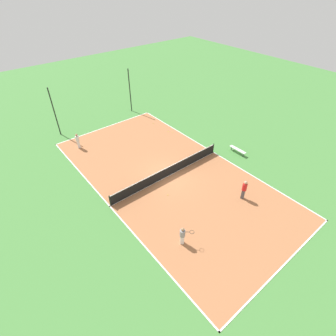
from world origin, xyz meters
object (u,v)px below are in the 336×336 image
at_px(tennis_net, 168,171).
at_px(fence_post_back_left, 54,112).
at_px(tennis_ball_near_net, 168,131).
at_px(tennis_ball_far_baseline, 172,132).
at_px(player_coach_red, 244,189).
at_px(bench, 238,150).
at_px(player_far_white, 78,140).
at_px(tennis_ball_midcourt, 153,123).
at_px(tennis_ball_right_alley, 168,195).
at_px(fence_post_back_right, 130,91).
at_px(player_baseline_gray, 183,235).

distance_m(tennis_net, fence_post_back_left, 13.92).
relative_size(tennis_ball_near_net, tennis_ball_far_baseline, 1.00).
distance_m(player_coach_red, fence_post_back_left, 20.32).
distance_m(bench, tennis_ball_far_baseline, 7.52).
height_order(tennis_ball_near_net, tennis_ball_far_baseline, same).
relative_size(player_far_white, tennis_ball_midcourt, 23.81).
xyz_separation_m(tennis_ball_far_baseline, fence_post_back_left, (-9.75, 7.41, 2.57)).
distance_m(tennis_ball_right_alley, tennis_ball_midcourt, 12.11).
distance_m(tennis_ball_right_alley, fence_post_back_right, 16.30).
bearing_deg(tennis_ball_right_alley, fence_post_back_left, 101.61).
distance_m(tennis_net, tennis_ball_midcourt, 9.70).
relative_size(player_baseline_gray, tennis_ball_midcourt, 22.39).
bearing_deg(tennis_ball_right_alley, tennis_ball_near_net, 50.67).
distance_m(tennis_ball_midcourt, tennis_ball_near_net, 2.55).
bearing_deg(tennis_ball_far_baseline, fence_post_back_right, 94.14).
distance_m(tennis_ball_midcourt, fence_post_back_right, 5.18).
distance_m(player_far_white, player_baseline_gray, 15.19).
bearing_deg(player_far_white, fence_post_back_right, 39.97).
relative_size(tennis_ball_right_alley, fence_post_back_right, 0.01).
distance_m(tennis_ball_midcourt, fence_post_back_left, 10.65).
bearing_deg(player_coach_red, player_baseline_gray, 65.43).
xyz_separation_m(player_coach_red, tennis_ball_far_baseline, (2.30, 11.44, -0.97)).
xyz_separation_m(player_far_white, tennis_ball_near_net, (9.02, -3.21, -0.89)).
height_order(player_far_white, player_coach_red, player_coach_red).
xyz_separation_m(tennis_ball_right_alley, fence_post_back_left, (-3.05, 14.87, 2.57)).
bearing_deg(fence_post_back_left, bench, -50.07).
height_order(player_coach_red, fence_post_back_right, fence_post_back_right).
relative_size(tennis_ball_near_net, fence_post_back_left, 0.01).
height_order(player_coach_red, tennis_ball_far_baseline, player_coach_red).
xyz_separation_m(tennis_net, tennis_ball_right_alley, (-1.55, -1.90, -0.49)).
distance_m(tennis_ball_midcourt, tennis_ball_far_baseline, 2.94).
distance_m(tennis_ball_right_alley, fence_post_back_left, 15.39).
bearing_deg(tennis_ball_midcourt, tennis_ball_near_net, -86.51).
bearing_deg(fence_post_back_left, tennis_net, -70.44).
height_order(tennis_net, fence_post_back_right, fence_post_back_right).
bearing_deg(player_far_white, tennis_ball_near_net, -3.26).
bearing_deg(player_baseline_gray, player_coach_red, 41.61).
xyz_separation_m(bench, tennis_ball_far_baseline, (-2.40, 7.12, -0.33)).
distance_m(tennis_net, tennis_ball_far_baseline, 7.60).
distance_m(player_baseline_gray, fence_post_back_right, 20.83).
xyz_separation_m(player_baseline_gray, tennis_ball_midcourt, (8.40, 14.52, -0.83)).
height_order(player_baseline_gray, tennis_ball_right_alley, player_baseline_gray).
xyz_separation_m(player_baseline_gray, fence_post_back_left, (-0.91, 19.02, 1.74)).
bearing_deg(tennis_ball_midcourt, bench, -74.14).
distance_m(player_coach_red, tennis_ball_near_net, 12.01).
distance_m(player_coach_red, tennis_ball_far_baseline, 11.71).
height_order(fence_post_back_left, fence_post_back_right, same).
xyz_separation_m(tennis_net, bench, (7.55, -1.55, -0.16)).
relative_size(tennis_net, fence_post_back_left, 2.19).
height_order(tennis_ball_right_alley, fence_post_back_right, fence_post_back_right).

